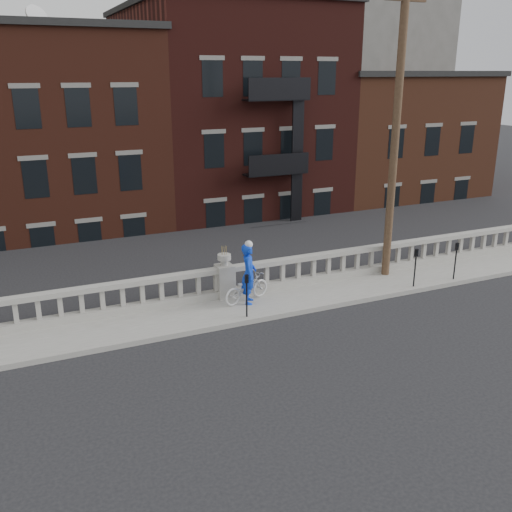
{
  "coord_description": "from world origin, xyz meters",
  "views": [
    {
      "loc": [
        -6.23,
        -12.52,
        7.27
      ],
      "look_at": [
        0.8,
        3.2,
        1.68
      ],
      "focal_mm": 40.0,
      "sensor_mm": 36.0,
      "label": 1
    }
  ],
  "objects": [
    {
      "name": "cyclist",
      "position": [
        0.53,
        3.17,
        1.14
      ],
      "size": [
        0.73,
        0.85,
        1.97
      ],
      "primitive_type": "imported",
      "rotation": [
        0.0,
        0.0,
        1.14
      ],
      "color": "#0D34C4",
      "rests_on": "sidewalk"
    },
    {
      "name": "parking_meter_b",
      "position": [
        6.33,
        2.15,
        1.0
      ],
      "size": [
        0.1,
        0.09,
        1.36
      ],
      "color": "black",
      "rests_on": "sidewalk"
    },
    {
      "name": "ground",
      "position": [
        0.0,
        0.0,
        0.0
      ],
      "size": [
        120.0,
        120.0,
        0.0
      ],
      "primitive_type": "plane",
      "color": "black",
      "rests_on": "ground"
    },
    {
      "name": "parking_meter_c",
      "position": [
        8.12,
        2.15,
        1.0
      ],
      "size": [
        0.1,
        0.09,
        1.36
      ],
      "color": "black",
      "rests_on": "sidewalk"
    },
    {
      "name": "bicycle",
      "position": [
        0.51,
        3.31,
        0.61
      ],
      "size": [
        1.87,
        1.13,
        0.93
      ],
      "primitive_type": "imported",
      "rotation": [
        0.0,
        0.0,
        1.88
      ],
      "color": "silver",
      "rests_on": "sidewalk"
    },
    {
      "name": "planter_pedestal",
      "position": [
        0.0,
        3.95,
        0.83
      ],
      "size": [
        0.55,
        0.55,
        1.76
      ],
      "color": "gray",
      "rests_on": "sidewalk"
    },
    {
      "name": "parking_meter_a",
      "position": [
        0.02,
        2.15,
        1.0
      ],
      "size": [
        0.1,
        0.09,
        1.36
      ],
      "color": "black",
      "rests_on": "sidewalk"
    },
    {
      "name": "utility_pole",
      "position": [
        6.2,
        3.6,
        5.24
      ],
      "size": [
        1.6,
        0.28,
        10.0
      ],
      "color": "#422D1E",
      "rests_on": "sidewalk"
    },
    {
      "name": "sidewalk",
      "position": [
        0.0,
        3.0,
        0.07
      ],
      "size": [
        32.0,
        2.2,
        0.15
      ],
      "primitive_type": "cube",
      "color": "gray",
      "rests_on": "ground"
    },
    {
      "name": "lower_level",
      "position": [
        0.56,
        23.04,
        2.63
      ],
      "size": [
        80.0,
        44.0,
        20.8
      ],
      "color": "#605E59",
      "rests_on": "ground"
    },
    {
      "name": "balustrade",
      "position": [
        0.0,
        3.95,
        0.64
      ],
      "size": [
        28.0,
        0.34,
        1.03
      ],
      "color": "gray",
      "rests_on": "sidewalk"
    }
  ]
}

